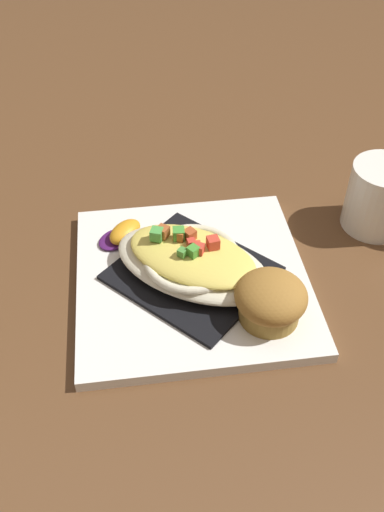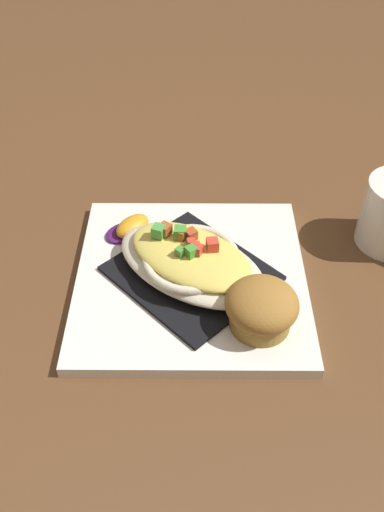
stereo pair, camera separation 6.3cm
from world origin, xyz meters
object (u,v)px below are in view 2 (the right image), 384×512
(gratin_dish, at_px, (192,260))
(muffin, at_px, (262,307))
(orange_garnish, at_px, (131,228))
(square_plate, at_px, (192,279))

(gratin_dish, relative_size, muffin, 2.79)
(gratin_dish, relative_size, orange_garnish, 3.15)
(square_plate, distance_m, muffin, 0.11)
(muffin, distance_m, orange_garnish, 0.21)
(square_plate, relative_size, gratin_dish, 1.24)
(muffin, relative_size, orange_garnish, 1.13)
(square_plate, relative_size, orange_garnish, 3.90)
(square_plate, distance_m, gratin_dish, 0.03)
(orange_garnish, bearing_deg, muffin, -134.72)
(gratin_dish, distance_m, orange_garnish, 0.11)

